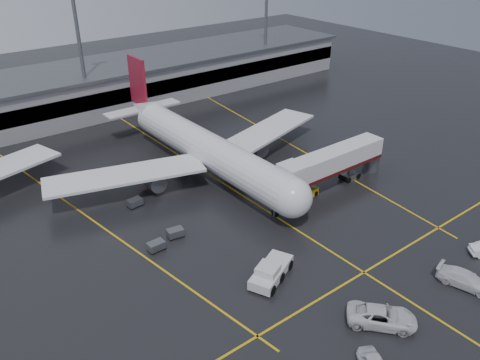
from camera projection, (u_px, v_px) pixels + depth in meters
ground at (242, 196)px, 70.18m from camera, size 220.00×220.00×0.00m
apron_line_centre at (242, 195)px, 70.17m from camera, size 0.25×90.00×0.02m
apron_line_stop at (364, 272)px, 54.84m from camera, size 60.00×0.25×0.02m
apron_line_left at (80, 212)px, 66.28m from camera, size 9.99×69.35×0.02m
apron_line_right at (287, 142)px, 86.92m from camera, size 7.57×69.64×0.02m
terminal at (99, 87)px, 101.56m from camera, size 122.00×19.00×8.60m
light_mast_mid at (80, 46)px, 89.95m from camera, size 3.00×1.20×25.45m
light_mast_right at (266, 19)px, 114.40m from camera, size 3.00×1.20×25.45m
main_airliner at (203, 147)px, 74.97m from camera, size 48.80×45.60×14.10m
jet_bridge at (333, 163)px, 70.61m from camera, size 19.90×3.40×6.05m
pushback_tractor at (270, 272)px, 53.41m from camera, size 6.98×5.06×2.32m
belt_loader at (307, 193)px, 69.68m from camera, size 3.63×1.95×2.21m
service_van_a at (382, 316)px, 47.44m from camera, size 6.76×7.08×1.86m
service_van_b at (465, 279)px, 52.47m from camera, size 3.83×6.32×1.71m
baggage_cart_a at (175, 233)px, 60.74m from camera, size 2.19×1.61×1.12m
baggage_cart_b at (156, 246)px, 58.30m from camera, size 2.03×1.34×1.12m
baggage_cart_c at (135, 202)px, 67.26m from camera, size 2.13×1.52×1.12m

